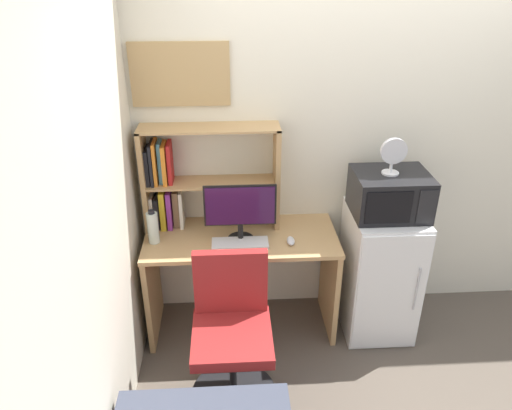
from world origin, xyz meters
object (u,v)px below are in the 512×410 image
object	(u,v)px
computer_mouse	(291,241)
mini_fridge	(379,272)
hutch_bookshelf	(188,179)
water_bottle	(153,227)
desk_chair	(232,340)
wall_corkboard	(180,74)
desk_fan	(393,155)
monitor	(240,209)
microwave	(390,194)
keyboard	(240,243)

from	to	relation	value
computer_mouse	mini_fridge	distance (m)	0.73
hutch_bookshelf	water_bottle	xyz separation A→B (m)	(-0.23, -0.22, -0.24)
water_bottle	computer_mouse	bearing A→B (deg)	-4.35
desk_chair	wall_corkboard	distance (m)	1.67
computer_mouse	water_bottle	distance (m)	0.91
computer_mouse	desk_fan	distance (m)	0.86
mini_fridge	desk_chair	distance (m)	1.20
hutch_bookshelf	monitor	distance (m)	0.43
microwave	desk_fan	world-z (taller)	desk_fan
keyboard	microwave	bearing A→B (deg)	4.09
monitor	mini_fridge	distance (m)	1.12
desk_chair	wall_corkboard	xyz separation A→B (m)	(-0.28, 0.89, 1.39)
hutch_bookshelf	water_bottle	bearing A→B (deg)	-135.67
keyboard	desk_chair	distance (m)	0.63
keyboard	desk_chair	xyz separation A→B (m)	(-0.07, -0.50, -0.37)
mini_fridge	monitor	bearing A→B (deg)	-179.57
keyboard	mini_fridge	bearing A→B (deg)	3.92
hutch_bookshelf	computer_mouse	bearing A→B (deg)	-23.51
keyboard	mini_fridge	world-z (taller)	mini_fridge
monitor	desk_fan	bearing A→B (deg)	0.28
monitor	desk_fan	world-z (taller)	desk_fan
monitor	desk_chair	size ratio (longest dim) A/B	0.49
mini_fridge	water_bottle	bearing A→B (deg)	179.96
computer_mouse	mini_fridge	bearing A→B (deg)	5.93
keyboard	computer_mouse	xyz separation A→B (m)	(0.34, -0.00, 0.01)
mini_fridge	hutch_bookshelf	bearing A→B (deg)	170.35
microwave	desk_chair	world-z (taller)	microwave
computer_mouse	desk_fan	bearing A→B (deg)	5.85
monitor	keyboard	world-z (taller)	monitor
monitor	water_bottle	distance (m)	0.59
desk_fan	desk_chair	bearing A→B (deg)	-151.35
desk_fan	wall_corkboard	xyz separation A→B (m)	(-1.32, 0.32, 0.44)
computer_mouse	desk_chair	xyz separation A→B (m)	(-0.40, -0.50, -0.38)
keyboard	computer_mouse	distance (m)	0.34
desk_fan	wall_corkboard	world-z (taller)	wall_corkboard
keyboard	mini_fridge	size ratio (longest dim) A/B	0.39
desk_chair	wall_corkboard	world-z (taller)	wall_corkboard
water_bottle	desk_chair	size ratio (longest dim) A/B	0.25
keyboard	microwave	world-z (taller)	microwave
microwave	mini_fridge	bearing A→B (deg)	-90.14
water_bottle	desk_chair	bearing A→B (deg)	-48.85
wall_corkboard	desk_chair	bearing A→B (deg)	-72.42
desk_chair	wall_corkboard	size ratio (longest dim) A/B	1.52
hutch_bookshelf	wall_corkboard	xyz separation A→B (m)	(-0.01, 0.09, 0.68)
monitor	desk_chair	distance (m)	0.82
mini_fridge	microwave	xyz separation A→B (m)	(0.00, 0.00, 0.62)
keyboard	desk_chair	bearing A→B (deg)	-97.79
desk_chair	monitor	bearing A→B (deg)	82.46
desk_chair	hutch_bookshelf	bearing A→B (deg)	108.72
computer_mouse	microwave	size ratio (longest dim) A/B	0.22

